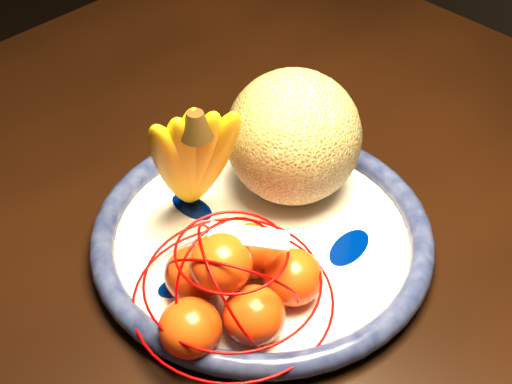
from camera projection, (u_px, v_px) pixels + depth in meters
dining_table at (43, 384)px, 0.79m from camera, size 1.66×1.09×0.79m
fruit_bowl at (262, 237)px, 0.81m from camera, size 0.35×0.35×0.03m
cantaloupe at (293, 137)px, 0.82m from camera, size 0.14×0.14×0.14m
banana_bunch at (192, 155)px, 0.77m from camera, size 0.11×0.11×0.18m
mandarin_bag at (234, 284)px, 0.72m from camera, size 0.23×0.23×0.12m
price_tag at (249, 236)px, 0.70m from camera, size 0.07×0.07×0.01m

